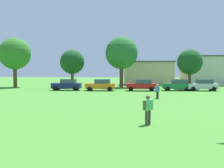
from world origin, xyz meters
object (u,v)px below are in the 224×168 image
(tree_right, at_px, (121,53))
(tree_far_right, at_px, (190,62))
(parked_car_green_3, at_px, (178,85))
(bystander_midfield, at_px, (157,90))
(parked_car_orange_1, at_px, (101,85))
(parked_car_silver_4, at_px, (203,85))
(tree_far_left, at_px, (15,54))
(adult_bystander, at_px, (148,107))
(parked_car_red_2, at_px, (142,85))
(parked_car_navy_0, at_px, (67,85))
(tree_left, at_px, (72,62))

(tree_right, distance_m, tree_far_right, 11.68)
(parked_car_green_3, height_order, tree_right, tree_right)
(tree_right, bearing_deg, bystander_midfield, -76.63)
(parked_car_green_3, bearing_deg, parked_car_orange_1, 4.78)
(parked_car_orange_1, relative_size, parked_car_silver_4, 1.00)
(parked_car_orange_1, distance_m, tree_far_left, 18.27)
(adult_bystander, height_order, parked_car_green_3, parked_car_green_3)
(tree_right, xyz_separation_m, tree_far_right, (11.16, -3.02, -1.66))
(parked_car_orange_1, relative_size, parked_car_green_3, 1.00)
(adult_bystander, xyz_separation_m, parked_car_red_2, (0.59, 24.89, -0.13))
(adult_bystander, height_order, tree_right, tree_right)
(parked_car_red_2, xyz_separation_m, tree_right, (-3.23, 8.25, 5.10))
(adult_bystander, bearing_deg, parked_car_navy_0, -111.42)
(tree_far_left, xyz_separation_m, tree_left, (10.29, -0.36, -1.46))
(parked_car_silver_4, relative_size, tree_right, 0.49)
(parked_car_orange_1, distance_m, tree_right, 10.17)
(parked_car_green_3, distance_m, tree_far_left, 28.47)
(bystander_midfield, relative_size, tree_far_right, 0.24)
(bystander_midfield, xyz_separation_m, tree_right, (-4.50, 18.96, 5.04))
(adult_bystander, distance_m, parked_car_orange_1, 25.37)
(adult_bystander, xyz_separation_m, parked_car_green_3, (5.92, 25.73, -0.13))
(tree_far_left, bearing_deg, parked_car_red_2, -18.12)
(parked_car_navy_0, distance_m, parked_car_silver_4, 19.98)
(parked_car_green_3, xyz_separation_m, tree_left, (-17.00, 5.99, 3.54))
(bystander_midfield, xyz_separation_m, tree_far_left, (-23.24, 17.90, 4.94))
(tree_left, bearing_deg, tree_far_right, -4.69)
(bystander_midfield, distance_m, tree_far_left, 29.75)
(bystander_midfield, relative_size, tree_right, 0.18)
(parked_car_green_3, bearing_deg, tree_left, -19.41)
(adult_bystander, relative_size, parked_car_silver_4, 0.39)
(tree_far_right, bearing_deg, tree_far_left, 176.24)
(tree_left, bearing_deg, tree_right, 9.53)
(parked_car_silver_4, xyz_separation_m, tree_left, (-20.57, 6.10, 3.54))
(bystander_midfield, relative_size, parked_car_green_3, 0.36)
(tree_left, bearing_deg, adult_bystander, -70.75)
(parked_car_navy_0, bearing_deg, tree_far_left, -32.38)
(adult_bystander, relative_size, parked_car_orange_1, 0.39)
(parked_car_silver_4, height_order, tree_left, tree_left)
(parked_car_navy_0, xyz_separation_m, tree_left, (-0.59, 6.55, 3.54))
(tree_far_right, bearing_deg, tree_left, 175.31)
(parked_car_orange_1, relative_size, tree_right, 0.49)
(parked_car_navy_0, xyz_separation_m, parked_car_silver_4, (19.98, 0.45, 0.00))
(parked_car_green_3, relative_size, tree_left, 0.66)
(adult_bystander, relative_size, parked_car_navy_0, 0.39)
(parked_car_red_2, bearing_deg, parked_car_silver_4, -175.31)
(parked_car_red_2, relative_size, tree_right, 0.49)
(bystander_midfield, distance_m, parked_car_red_2, 10.79)
(bystander_midfield, xyz_separation_m, parked_car_green_3, (4.05, 11.55, -0.07))
(adult_bystander, distance_m, tree_left, 33.77)
(tree_far_left, bearing_deg, parked_car_navy_0, -32.38)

